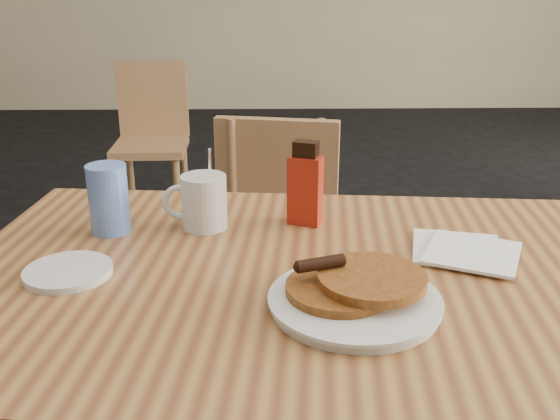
# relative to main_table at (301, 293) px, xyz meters

# --- Properties ---
(main_table) EXTENTS (1.33, 0.96, 0.75)m
(main_table) POSITION_rel_main_table_xyz_m (0.00, 0.00, 0.00)
(main_table) COLOR #A36F3A
(main_table) RESTS_ON floor
(chair_main_far) EXTENTS (0.44, 0.45, 0.83)m
(chair_main_far) POSITION_rel_main_table_xyz_m (-0.03, 0.76, -0.22)
(chair_main_far) COLOR #A0724B
(chair_main_far) RESTS_ON floor
(chair_wall_extra) EXTENTS (0.37, 0.38, 0.81)m
(chair_wall_extra) POSITION_rel_main_table_xyz_m (-0.66, 2.25, -0.23)
(chair_wall_extra) COLOR #A0724B
(chair_wall_extra) RESTS_ON floor
(pancake_plate) EXTENTS (0.27, 0.27, 0.07)m
(pancake_plate) POSITION_rel_main_table_xyz_m (0.07, -0.12, 0.06)
(pancake_plate) COLOR silver
(pancake_plate) RESTS_ON main_table
(coffee_mug) EXTENTS (0.13, 0.09, 0.17)m
(coffee_mug) POSITION_rel_main_table_xyz_m (-0.19, 0.21, 0.10)
(coffee_mug) COLOR silver
(coffee_mug) RESTS_ON main_table
(syrup_bottle) EXTENTS (0.08, 0.06, 0.17)m
(syrup_bottle) POSITION_rel_main_table_xyz_m (0.02, 0.22, 0.12)
(syrup_bottle) COLOR maroon
(syrup_bottle) RESTS_ON main_table
(napkin_stack) EXTENTS (0.22, 0.23, 0.01)m
(napkin_stack) POSITION_rel_main_table_xyz_m (0.30, 0.07, 0.05)
(napkin_stack) COLOR white
(napkin_stack) RESTS_ON main_table
(blue_tumbler) EXTENTS (0.09, 0.09, 0.14)m
(blue_tumbler) POSITION_rel_main_table_xyz_m (-0.37, 0.19, 0.11)
(blue_tumbler) COLOR #5E85DD
(blue_tumbler) RESTS_ON main_table
(side_saucer) EXTENTS (0.19, 0.19, 0.01)m
(side_saucer) POSITION_rel_main_table_xyz_m (-0.40, -0.00, 0.05)
(side_saucer) COLOR silver
(side_saucer) RESTS_ON main_table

